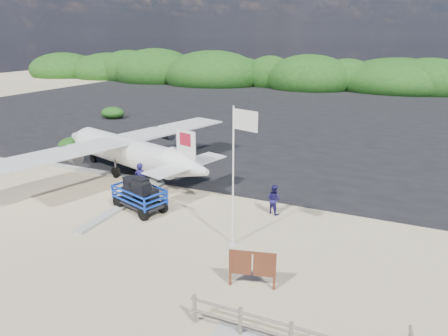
# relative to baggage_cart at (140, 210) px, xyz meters

# --- Properties ---
(ground) EXTENTS (160.00, 160.00, 0.00)m
(ground) POSITION_rel_baggage_cart_xyz_m (3.43, -1.31, 0.00)
(ground) COLOR beige
(asphalt_apron) EXTENTS (90.00, 50.00, 0.04)m
(asphalt_apron) POSITION_rel_baggage_cart_xyz_m (3.43, 28.69, 0.00)
(asphalt_apron) COLOR #B2B2B2
(asphalt_apron) RESTS_ON ground
(lagoon) EXTENTS (9.00, 7.00, 0.40)m
(lagoon) POSITION_rel_baggage_cart_xyz_m (-5.57, 0.19, 0.00)
(lagoon) COLOR #B2B2B2
(lagoon) RESTS_ON ground
(vegetation_band) EXTENTS (124.00, 8.00, 4.40)m
(vegetation_band) POSITION_rel_baggage_cart_xyz_m (3.43, 53.69, 0.00)
(vegetation_band) COLOR #B2B2B2
(vegetation_band) RESTS_ON ground
(baggage_cart) EXTENTS (3.36, 2.55, 1.49)m
(baggage_cart) POSITION_rel_baggage_cart_xyz_m (0.00, 0.00, 0.00)
(baggage_cart) COLOR #0D3CCA
(baggage_cart) RESTS_ON ground
(flagpole) EXTENTS (1.28, 0.85, 5.91)m
(flagpole) POSITION_rel_baggage_cart_xyz_m (5.61, -1.28, 0.00)
(flagpole) COLOR white
(flagpole) RESTS_ON ground
(signboard) EXTENTS (1.74, 0.57, 1.44)m
(signboard) POSITION_rel_baggage_cart_xyz_m (7.42, -3.87, 0.00)
(signboard) COLOR brown
(signboard) RESTS_ON ground
(crew_a) EXTENTS (0.72, 0.49, 1.92)m
(crew_a) POSITION_rel_baggage_cart_xyz_m (-1.04, 1.63, 0.96)
(crew_a) COLOR #1D1655
(crew_a) RESTS_ON ground
(crew_b) EXTENTS (0.90, 0.82, 1.51)m
(crew_b) POSITION_rel_baggage_cart_xyz_m (6.29, 2.38, 0.76)
(crew_b) COLOR #1D1655
(crew_b) RESTS_ON ground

